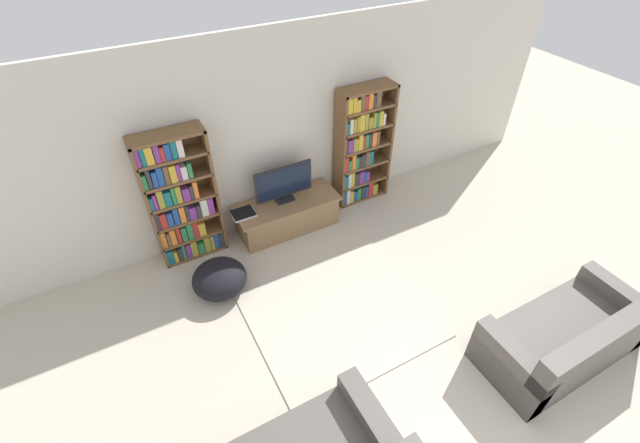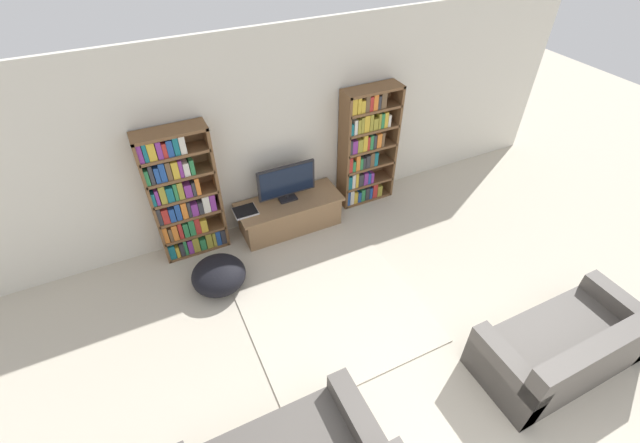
# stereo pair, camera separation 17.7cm
# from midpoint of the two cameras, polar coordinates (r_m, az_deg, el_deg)

# --- Properties ---
(wall_back) EXTENTS (8.80, 0.06, 2.60)m
(wall_back) POSITION_cam_midpoint_polar(r_m,az_deg,el_deg) (5.57, -4.20, 11.91)
(wall_back) COLOR silver
(wall_back) RESTS_ON ground_plane
(bookshelf_left) EXTENTS (0.81, 0.30, 1.73)m
(bookshelf_left) POSITION_cam_midpoint_polar(r_m,az_deg,el_deg) (5.39, -17.00, 3.13)
(bookshelf_left) COLOR brown
(bookshelf_left) RESTS_ON ground_plane
(bookshelf_right) EXTENTS (0.81, 0.30, 1.73)m
(bookshelf_right) POSITION_cam_midpoint_polar(r_m,az_deg,el_deg) (6.09, 6.79, 9.80)
(bookshelf_right) COLOR brown
(bookshelf_right) RESTS_ON ground_plane
(tv_stand) EXTENTS (1.42, 0.56, 0.44)m
(tv_stand) POSITION_cam_midpoint_polar(r_m,az_deg,el_deg) (5.88, -3.20, 1.05)
(tv_stand) COLOR #8E6B47
(tv_stand) RESTS_ON ground_plane
(television) EXTENTS (0.79, 0.16, 0.52)m
(television) POSITION_cam_midpoint_polar(r_m,az_deg,el_deg) (5.62, -3.58, 5.25)
(television) COLOR black
(television) RESTS_ON tv_stand
(laptop) EXTENTS (0.30, 0.26, 0.03)m
(laptop) POSITION_cam_midpoint_polar(r_m,az_deg,el_deg) (5.62, -9.05, 1.36)
(laptop) COLOR silver
(laptop) RESTS_ON tv_stand
(area_rug) EXTENTS (1.93, 1.66, 0.02)m
(area_rug) POSITION_cam_midpoint_polar(r_m,az_deg,el_deg) (4.95, 3.34, -12.48)
(area_rug) COLOR beige
(area_rug) RESTS_ON ground_plane
(couch_right_sofa) EXTENTS (1.71, 0.82, 0.80)m
(couch_right_sofa) POSITION_cam_midpoint_polar(r_m,az_deg,el_deg) (5.05, 30.76, -14.34)
(couch_right_sofa) COLOR #56514C
(couch_right_sofa) RESTS_ON ground_plane
(beanbag_ottoman) EXTENTS (0.64, 0.64, 0.36)m
(beanbag_ottoman) POSITION_cam_midpoint_polar(r_m,az_deg,el_deg) (5.23, -12.40, -7.00)
(beanbag_ottoman) COLOR black
(beanbag_ottoman) RESTS_ON ground_plane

